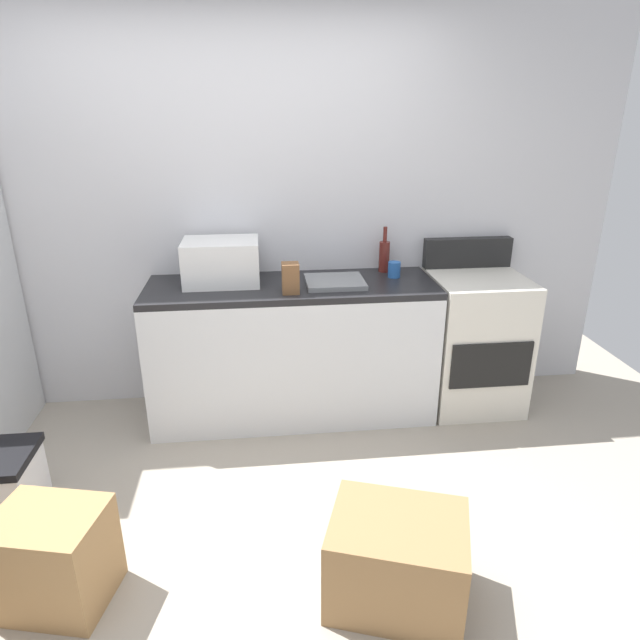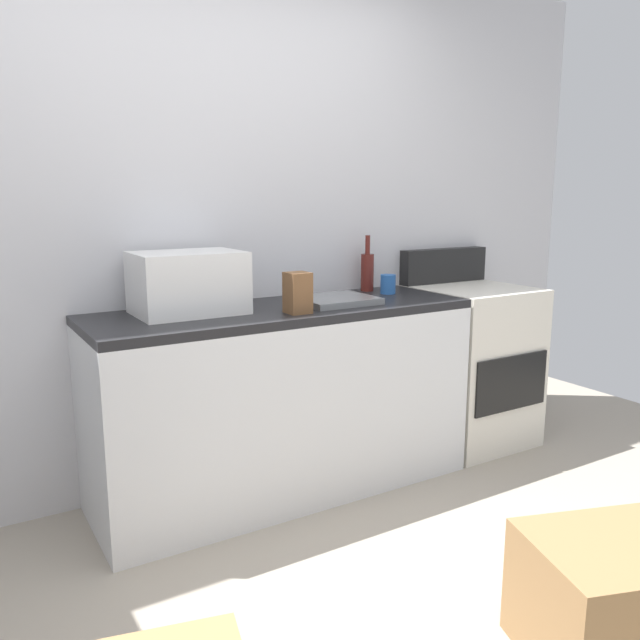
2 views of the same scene
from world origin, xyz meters
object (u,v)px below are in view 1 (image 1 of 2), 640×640
(microwave, at_px, (221,262))
(knife_block, at_px, (290,278))
(coffee_mug, at_px, (394,270))
(cardboard_box_medium, at_px, (53,558))
(stove_oven, at_px, (473,339))
(cardboard_box_large, at_px, (397,560))
(wine_bottle, at_px, (384,255))

(microwave, height_order, knife_block, microwave)
(coffee_mug, relative_size, cardboard_box_medium, 0.23)
(stove_oven, xyz_separation_m, cardboard_box_medium, (-2.30, -1.42, -0.25))
(knife_block, xyz_separation_m, cardboard_box_large, (0.33, -1.39, -0.80))
(wine_bottle, relative_size, cardboard_box_medium, 0.70)
(cardboard_box_large, bearing_deg, coffee_mug, 77.92)
(microwave, height_order, cardboard_box_large, microwave)
(knife_block, bearing_deg, microwave, 149.01)
(cardboard_box_large, bearing_deg, knife_block, 103.41)
(microwave, distance_m, wine_bottle, 1.07)
(microwave, distance_m, cardboard_box_medium, 1.82)
(stove_oven, distance_m, microwave, 1.74)
(cardboard_box_large, bearing_deg, wine_bottle, 79.98)
(microwave, relative_size, cardboard_box_large, 0.84)
(coffee_mug, bearing_deg, microwave, 179.95)
(microwave, height_order, cardboard_box_medium, microwave)
(microwave, bearing_deg, wine_bottle, 7.34)
(stove_oven, relative_size, knife_block, 6.11)
(microwave, relative_size, coffee_mug, 4.60)
(stove_oven, bearing_deg, cardboard_box_medium, -148.33)
(stove_oven, xyz_separation_m, knife_block, (-1.24, -0.17, 0.52))
(cardboard_box_medium, bearing_deg, cardboard_box_large, -6.15)
(stove_oven, height_order, coffee_mug, stove_oven)
(coffee_mug, bearing_deg, knife_block, -160.25)
(microwave, bearing_deg, coffee_mug, -0.05)
(coffee_mug, height_order, cardboard_box_medium, coffee_mug)
(stove_oven, relative_size, cardboard_box_medium, 2.57)
(cardboard_box_large, distance_m, cardboard_box_medium, 1.40)
(stove_oven, relative_size, wine_bottle, 3.67)
(cardboard_box_medium, bearing_deg, stove_oven, 31.67)
(microwave, bearing_deg, stove_oven, -2.51)
(coffee_mug, bearing_deg, stove_oven, -7.34)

